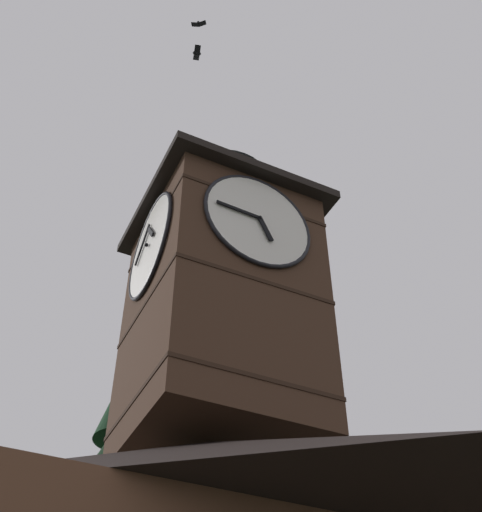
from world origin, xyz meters
The scene contains 3 objects.
clock_tower centered at (-1.54, -1.33, 11.84)m, with size 4.66×4.66×9.88m.
flying_bird_high centered at (0.01, -0.28, 22.11)m, with size 0.49×0.41×0.12m.
flying_bird_low centered at (-0.34, -1.24, 21.97)m, with size 0.36×0.63×0.16m.
Camera 1 is at (3.95, 11.02, 1.25)m, focal length 47.76 mm.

